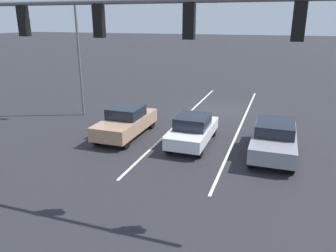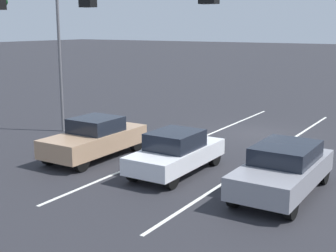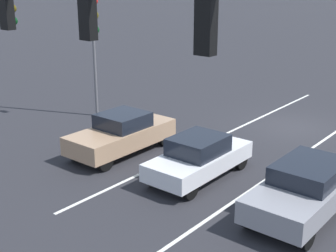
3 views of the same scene
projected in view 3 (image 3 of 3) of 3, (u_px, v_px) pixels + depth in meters
The scene contains 7 objects.
ground_plane at pixel (292, 127), 21.27m from camera, with size 240.00×240.00×0.00m, color #28282D.
lane_stripe_left_divider at pixel (302, 155), 18.00m from camera, with size 0.12×17.94×0.01m, color silver.
lane_stripe_center_divider at pixel (223, 135), 20.18m from camera, with size 0.12×17.94×0.01m, color silver.
car_white_midlane_front at pixel (199, 157), 15.82m from camera, with size 1.72×4.17×1.49m.
car_gray_leftlane_front at pixel (306, 187), 13.45m from camera, with size 1.89×4.60×1.53m.
car_tan_rightlane_front at pixel (122, 133), 18.04m from camera, with size 1.84×4.44×1.57m.
street_lamp_right_shoulder at pixel (95, 10), 21.25m from camera, with size 2.08×0.24×8.83m.
Camera 3 is at (-8.40, 19.21, 6.69)m, focal length 50.00 mm.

